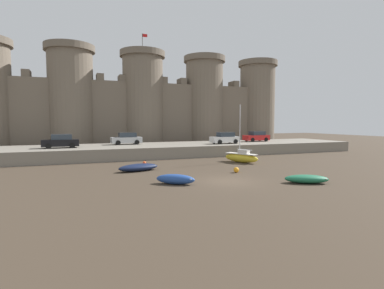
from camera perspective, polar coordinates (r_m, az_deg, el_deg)
name	(u,v)px	position (r m, az deg, el deg)	size (l,w,h in m)	color
ground_plane	(228,181)	(23.46, 6.83, -6.93)	(160.00, 160.00, 0.00)	#423528
quay_road	(161,150)	(41.36, -5.89, -1.01)	(57.84, 10.00, 1.48)	gray
castle	(143,104)	(52.46, -9.29, 7.60)	(53.42, 7.58, 19.47)	#706354
rowboat_midflat_right	(139,167)	(28.35, -10.15, -4.28)	(4.09, 2.28, 0.68)	#141E3D
rowboat_foreground_left	(175,179)	(22.12, -3.17, -6.57)	(2.93, 2.47, 0.74)	#234793
sailboat_near_channel_left	(241,157)	(34.20, 9.38, -2.35)	(2.77, 4.35, 6.52)	yellow
rowboat_midflat_left	(307,179)	(23.99, 20.98, -6.12)	(3.38, 2.53, 0.64)	#1E6B47
mooring_buoy_near_channel	(236,170)	(27.36, 8.44, -4.81)	(0.49, 0.49, 0.49)	orange
mooring_buoy_near_shore	(144,163)	(32.33, -9.06, -3.50)	(0.38, 0.38, 0.38)	#E04C1E
car_quay_west	(256,137)	(48.57, 12.18, 1.50)	(4.17, 2.02, 1.62)	red
car_quay_centre_east	(127,139)	(42.14, -12.35, 1.08)	(4.17, 2.02, 1.62)	#B2B5B7
car_quay_east	(61,141)	(38.87, -23.73, 0.55)	(4.17, 2.02, 1.62)	black
car_quay_centre_west	(225,138)	(42.85, 6.31, 1.20)	(4.17, 2.02, 1.62)	silver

